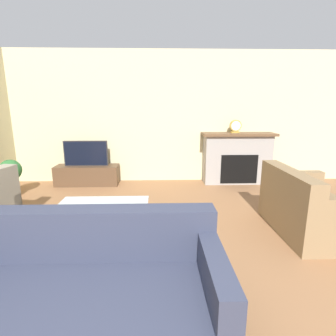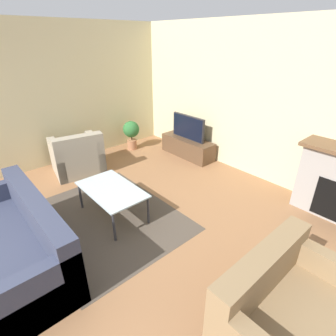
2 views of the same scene
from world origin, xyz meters
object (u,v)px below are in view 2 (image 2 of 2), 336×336
Objects in this scene: tv at (188,127)px; couch_loveseat at (288,318)px; coffee_table at (112,191)px; couch_sectional at (14,246)px; armchair_by_window at (78,158)px; potted_plant at (131,132)px.

tv is 4.06m from couch_loveseat.
couch_sectional is at bearing -84.99° from coffee_table.
couch_loveseat and armchair_by_window have the same top height.
armchair_by_window is at bearing 138.94° from couch_sectional.
couch_sectional is 2.93× the size of potted_plant.
couch_loveseat reaches higher than potted_plant.
tv reaches higher than coffee_table.
potted_plant is (-0.30, 1.45, 0.12)m from armchair_by_window.
couch_loveseat is 4.78m from potted_plant.
tv is at bearing 109.07° from coffee_table.
potted_plant is (-2.09, 3.01, 0.13)m from couch_sectional.
couch_loveseat is at bearing 99.15° from armchair_by_window.
coffee_table is (-2.55, -0.15, 0.12)m from couch_loveseat.
couch_sectional reaches higher than coffee_table.
coffee_table is at bearing -40.52° from potted_plant.
couch_loveseat is at bearing 31.33° from couch_sectional.
couch_sectional and armchair_by_window have the same top height.
couch_loveseat is 2.56m from coffee_table.
couch_sectional is at bearing -75.79° from tv.
couch_sectional is 1.56× the size of couch_loveseat.
tv reaches higher than potted_plant.
tv is 0.87× the size of armchair_by_window.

